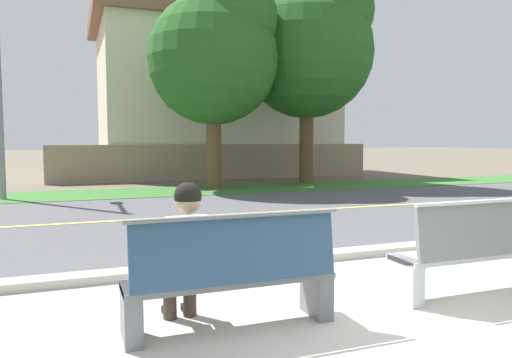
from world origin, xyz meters
TOP-DOWN VIEW (x-y plane):
  - ground_plane at (0.00, 8.00)m, footprint 140.00×140.00m
  - sidewalk_pavement at (0.00, 0.40)m, footprint 44.00×3.60m
  - curb_edge at (0.00, 2.35)m, footprint 44.00×0.30m
  - street_asphalt at (0.00, 6.50)m, footprint 52.00×8.00m
  - road_centre_line at (0.00, 6.50)m, footprint 48.00×0.14m
  - far_verge_grass at (0.00, 11.51)m, footprint 48.00×2.80m
  - bench_left at (-1.30, 0.50)m, footprint 1.76×0.48m
  - bench_right at (1.30, 0.50)m, footprint 1.76×0.48m
  - seated_person_white at (-1.64, 0.67)m, footprint 0.52×0.68m
  - shade_tree_far_left at (1.86, 11.70)m, footprint 4.11×4.11m
  - shade_tree_left at (5.56, 12.47)m, footprint 4.70×4.70m
  - garden_wall at (3.04, 15.38)m, footprint 13.00×0.36m
  - house_across_street at (3.70, 18.58)m, footprint 10.76×6.91m

SIDE VIEW (x-z plane):
  - ground_plane at x=0.00m, z-range 0.00..0.00m
  - street_asphalt at x=0.00m, z-range 0.00..0.01m
  - sidewalk_pavement at x=0.00m, z-range 0.00..0.01m
  - far_verge_grass at x=0.00m, z-range 0.00..0.02m
  - road_centre_line at x=0.00m, z-range 0.01..0.01m
  - curb_edge at x=0.00m, z-range 0.00..0.11m
  - bench_left at x=-1.30m, z-range -0.05..0.96m
  - bench_right at x=1.30m, z-range -0.05..0.96m
  - seated_person_white at x=-1.64m, z-range 0.05..1.30m
  - garden_wall at x=3.04m, z-range 0.00..1.40m
  - house_across_street at x=3.70m, z-range 0.04..7.00m
  - shade_tree_far_left at x=1.86m, z-range 1.01..7.80m
  - shade_tree_left at x=5.56m, z-range 1.16..8.93m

